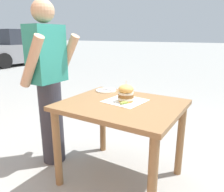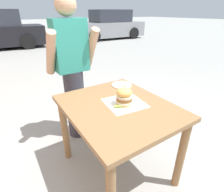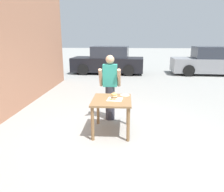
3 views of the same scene
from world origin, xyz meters
name	(u,v)px [view 1 (image 1 of 3)]	position (x,y,z in m)	size (l,w,h in m)	color
ground_plane	(121,178)	(0.00, 0.00, 0.00)	(80.00, 80.00, 0.00)	#9E9E99
patio_table	(121,117)	(0.00, 0.00, 0.65)	(0.86, 1.03, 0.78)	olive
serving_paper	(126,101)	(0.07, 0.00, 0.78)	(0.33, 0.33, 0.00)	white
sandwich	(126,93)	(0.05, -0.01, 0.86)	(0.15, 0.15, 0.19)	#E5B25B
pickle_spear	(124,103)	(-0.03, -0.04, 0.79)	(0.02, 0.02, 0.07)	#8EA83D
side_plate_with_forks	(106,90)	(0.29, 0.35, 0.78)	(0.22, 0.22, 0.02)	white
diner_across_table	(49,83)	(-0.10, 0.80, 0.88)	(0.55, 0.35, 1.69)	#33333D
parked_car_far_end	(20,49)	(5.17, 8.39, 0.72)	(4.27, 1.98, 1.60)	gray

